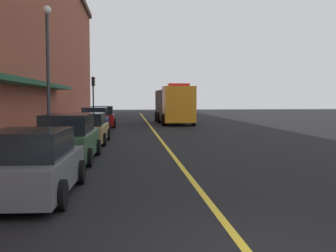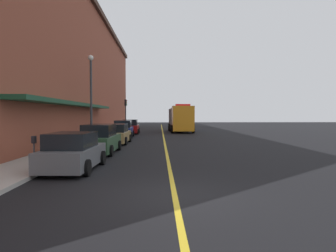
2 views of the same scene
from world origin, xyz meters
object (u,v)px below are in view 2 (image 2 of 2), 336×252
at_px(street_lamp_left, 91,89).
at_px(parking_meter_1, 34,147).
at_px(parked_car_2, 116,134).
at_px(parked_car_1, 100,140).
at_px(parked_car_4, 130,127).
at_px(parked_car_3, 123,130).
at_px(utility_truck, 180,119).
at_px(parked_car_0, 73,152).
at_px(traffic_light_near, 126,109).
at_px(parking_meter_0, 100,130).

bearing_deg(street_lamp_left, parking_meter_1, -87.37).
height_order(parked_car_2, street_lamp_left, street_lamp_left).
relative_size(parked_car_1, parked_car_4, 1.07).
relative_size(parked_car_3, utility_truck, 0.47).
xyz_separation_m(parked_car_0, parked_car_2, (0.19, 11.70, -0.00)).
distance_m(parked_car_1, street_lamp_left, 7.91).
xyz_separation_m(parked_car_1, street_lamp_left, (-1.98, 6.77, 3.59)).
relative_size(parked_car_1, utility_truck, 0.51).
bearing_deg(parked_car_3, parking_meter_1, 174.83).
bearing_deg(parking_meter_1, parked_car_1, 77.64).
xyz_separation_m(parked_car_0, parked_car_3, (0.03, 17.96, 0.06)).
bearing_deg(traffic_light_near, parked_car_2, -85.96).
distance_m(parked_car_2, street_lamp_left, 4.26).
height_order(parked_car_1, parking_meter_1, parked_car_1).
bearing_deg(parked_car_2, street_lamp_left, 74.71).
xyz_separation_m(parked_car_1, traffic_light_near, (-1.32, 26.48, 2.34)).
bearing_deg(parked_car_4, parked_car_0, 178.67).
distance_m(parked_car_1, traffic_light_near, 26.61).
xyz_separation_m(parked_car_4, utility_truck, (6.25, 4.16, 0.91)).
height_order(parked_car_2, parking_meter_1, parked_car_2).
bearing_deg(parked_car_2, parking_meter_1, 174.50).
xyz_separation_m(parked_car_4, parking_meter_0, (-1.45, -11.19, 0.26)).
relative_size(parked_car_4, parking_meter_0, 3.39).
relative_size(parked_car_2, traffic_light_near, 1.07).
bearing_deg(parked_car_3, parked_car_1, 179.12).
xyz_separation_m(parked_car_2, parking_meter_0, (-1.50, 1.23, 0.32)).
relative_size(utility_truck, parking_meter_1, 7.05).
xyz_separation_m(parked_car_2, street_lamp_left, (-2.10, 0.63, 3.66)).
xyz_separation_m(parked_car_0, parked_car_1, (0.07, 5.56, 0.07)).
distance_m(parked_car_3, parking_meter_0, 5.20).
xyz_separation_m(parked_car_2, utility_truck, (6.21, 16.58, 0.97)).
bearing_deg(parking_meter_1, parked_car_4, 86.66).
distance_m(parked_car_3, parked_car_4, 6.17).
bearing_deg(parked_car_1, street_lamp_left, 17.81).
xyz_separation_m(parked_car_1, parked_car_4, (0.07, 18.56, -0.02)).
bearing_deg(parked_car_4, utility_truck, -57.39).
xyz_separation_m(parked_car_0, parking_meter_0, (-1.31, 12.94, 0.31)).
distance_m(utility_truck, parking_meter_0, 17.18).
bearing_deg(parking_meter_0, utility_truck, 63.33).
distance_m(parked_car_2, traffic_light_near, 20.53).
relative_size(parked_car_2, utility_truck, 0.49).
relative_size(utility_truck, traffic_light_near, 2.18).
relative_size(parked_car_2, parked_car_4, 1.02).
xyz_separation_m(parked_car_1, parking_meter_0, (-1.38, 7.38, 0.25)).
bearing_deg(street_lamp_left, utility_truck, 62.49).
bearing_deg(traffic_light_near, parked_car_0, -87.77).
xyz_separation_m(parked_car_0, traffic_light_near, (-1.25, 32.04, 2.41)).
height_order(parked_car_0, traffic_light_near, traffic_light_near).
distance_m(parked_car_3, parking_meter_1, 18.75).
xyz_separation_m(utility_truck, parking_meter_0, (-7.71, -15.34, -0.65)).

